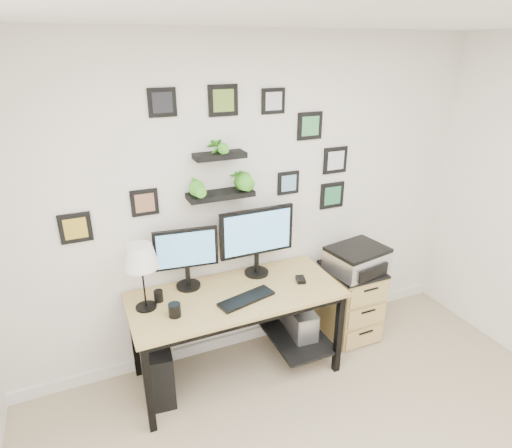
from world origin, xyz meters
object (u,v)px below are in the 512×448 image
desk (239,304)px  monitor_right (257,236)px  monitor_left (186,254)px  table_lamp (141,258)px  pc_tower_black (158,368)px  printer (357,259)px  file_cabinet (350,301)px  mug (175,310)px  pc_tower_grey (298,327)px

desk → monitor_right: size_ratio=2.60×
monitor_left → table_lamp: bearing=-156.6°
monitor_left → pc_tower_black: (-0.32, -0.19, -0.81)m
monitor_left → monitor_right: (0.57, -0.02, 0.05)m
table_lamp → pc_tower_black: (0.03, -0.04, -0.92)m
pc_tower_black → printer: size_ratio=0.84×
file_cabinet → printer: bearing=-89.6°
mug → pc_tower_black: (-0.13, 0.14, -0.58)m
monitor_right → pc_tower_grey: 0.94m
mug → pc_tower_black: size_ratio=0.22×
monitor_right → printer: size_ratio=1.16×
table_lamp → monitor_right: bearing=8.2°
table_lamp → file_cabinet: (1.79, 0.02, -0.81)m
pc_tower_black → file_cabinet: (1.76, 0.06, 0.11)m
table_lamp → pc_tower_grey: (1.25, -0.00, -0.93)m
monitor_left → pc_tower_black: size_ratio=1.10×
table_lamp → mug: bearing=-48.2°
pc_tower_black → desk: bearing=6.0°
table_lamp → file_cabinet: 1.97m
monitor_left → mug: bearing=-119.0°
mug → printer: (1.63, 0.16, -0.02)m
pc_tower_grey → printer: 0.78m
table_lamp → printer: 1.83m
desk → monitor_left: 0.57m
printer → monitor_right: bearing=169.7°
desk → file_cabinet: (1.10, 0.06, -0.29)m
desk → pc_tower_grey: desk is taller
desk → pc_tower_grey: 0.69m
desk → printer: (1.10, 0.02, 0.15)m
pc_tower_black → pc_tower_grey: 1.22m
desk → pc_tower_grey: bearing=3.9°
monitor_right → mug: 0.87m
monitor_right → monitor_left: bearing=178.0°
pc_tower_black → pc_tower_grey: pc_tower_black is taller
table_lamp → printer: size_ratio=0.93×
monitor_left → file_cabinet: monitor_left is taller
printer → table_lamp: bearing=179.2°
table_lamp → pc_tower_black: table_lamp is taller
monitor_left → monitor_right: monitor_right is taller
pc_tower_grey → printer: bearing=-2.3°
mug → monitor_left: bearing=61.0°
monitor_right → file_cabinet: 1.16m
mug → pc_tower_grey: bearing=9.4°
monitor_left → pc_tower_grey: size_ratio=1.10×
desk → printer: 1.11m
printer → mug: bearing=-174.4°
monitor_right → table_lamp: bearing=-171.8°
monitor_left → pc_tower_grey: bearing=-9.9°
mug → pc_tower_grey: mug is taller
monitor_left → mug: size_ratio=5.05×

